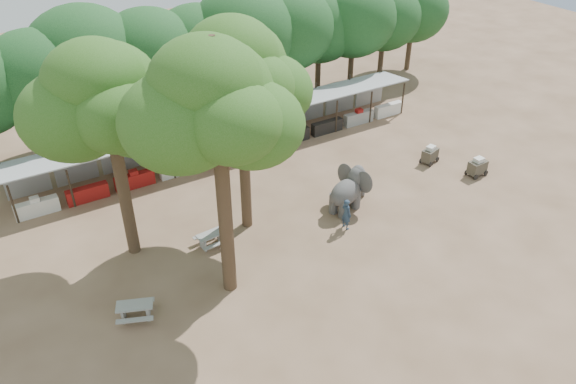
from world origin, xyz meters
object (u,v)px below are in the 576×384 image
yard_tree_center (212,107)px  cart_back (430,154)px  yard_tree_left (103,102)px  picnic_table_far (211,238)px  elephant (349,189)px  cart_front (477,167)px  picnic_table_near (135,309)px  handler (346,214)px  yard_tree_back (236,75)px

yard_tree_center → cart_back: 18.92m
yard_tree_left → picnic_table_far: size_ratio=6.79×
yard_tree_center → picnic_table_far: (0.71, 3.13, -8.71)m
elephant → cart_front: bearing=-26.4°
picnic_table_near → picnic_table_far: bearing=52.8°
yard_tree_left → cart_front: (20.81, -3.95, -7.60)m
handler → cart_front: size_ratio=1.42×
yard_tree_left → handler: 13.50m
elephant → yard_tree_left: bearing=149.0°
yard_tree_left → picnic_table_near: bearing=-105.1°
yard_tree_left → yard_tree_center: size_ratio=0.92×
cart_front → yard_tree_back: bearing=166.6°
yard_tree_center → elephant: bearing=14.7°
yard_tree_back → elephant: 9.55m
handler → picnic_table_far: 7.25m
elephant → handler: elephant is taller
yard_tree_center → yard_tree_back: (3.00, 4.00, -0.67)m
cart_front → cart_back: 3.05m
yard_tree_center → picnic_table_near: size_ratio=6.01×
yard_tree_center → cart_front: 19.81m
handler → picnic_table_near: bearing=89.3°
picnic_table_near → cart_back: cart_back is taller
elephant → picnic_table_far: (-8.16, 0.80, -0.70)m
picnic_table_far → cart_front: 17.23m
yard_tree_back → elephant: size_ratio=3.53×
yard_tree_left → yard_tree_center: 5.92m
handler → picnic_table_near: handler is taller
picnic_table_far → cart_front: bearing=-11.9°
yard_tree_center → picnic_table_near: (-4.31, 0.14, -8.69)m
picnic_table_near → cart_front: 22.14m
yard_tree_left → cart_front: size_ratio=8.59×
handler → cart_back: (8.85, 2.97, -0.33)m
picnic_table_near → picnic_table_far: picnic_table_near is taller
yard_tree_left → yard_tree_back: 6.09m
yard_tree_left → handler: size_ratio=6.06×
picnic_table_near → cart_front: cart_front is taller
yard_tree_left → elephant: yard_tree_left is taller
picnic_table_far → yard_tree_left: bearing=148.3°
yard_tree_center → cart_back: yard_tree_center is taller
elephant → cart_back: 7.70m
handler → elephant: bearing=-44.2°
yard_tree_center → picnic_table_near: bearing=178.1°
picnic_table_near → cart_front: (22.12, 0.91, 0.09)m
picnic_table_far → yard_tree_back: bearing=15.9°
elephant → handler: bearing=-148.7°
yard_tree_back → handler: size_ratio=6.25×
elephant → yard_tree_center: bearing=176.4°
cart_front → elephant: bearing=169.8°
elephant → cart_back: (7.54, 1.43, -0.61)m
cart_back → cart_front: bearing=-79.0°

